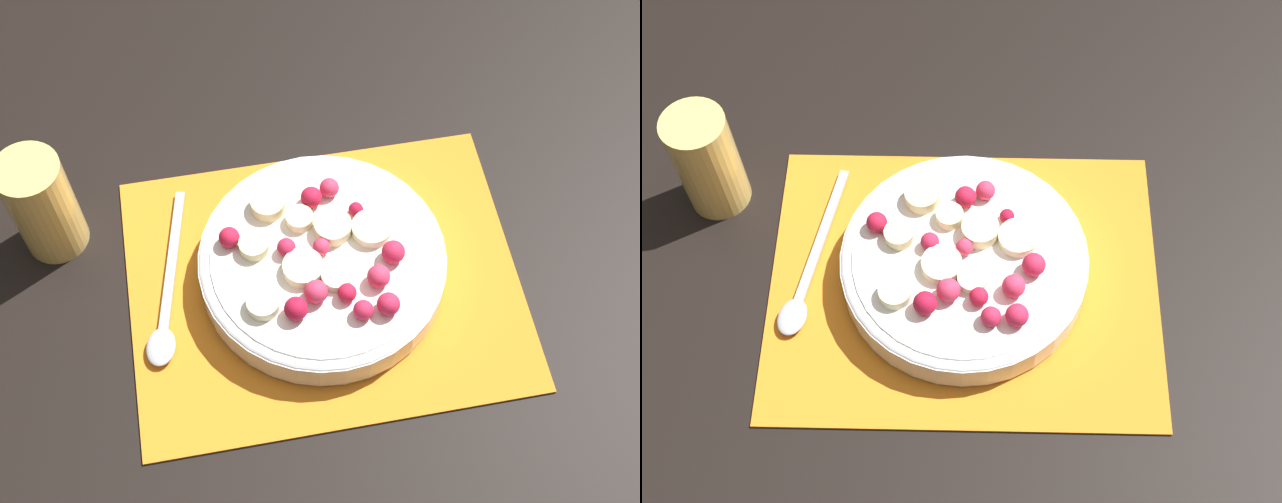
% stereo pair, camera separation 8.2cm
% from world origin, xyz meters
% --- Properties ---
extents(ground_plane, '(3.00, 3.00, 0.00)m').
position_xyz_m(ground_plane, '(0.00, 0.00, 0.00)').
color(ground_plane, black).
extents(placemat, '(0.37, 0.29, 0.01)m').
position_xyz_m(placemat, '(0.00, 0.00, 0.00)').
color(placemat, orange).
rests_on(placemat, ground_plane).
extents(fruit_bowl, '(0.23, 0.23, 0.06)m').
position_xyz_m(fruit_bowl, '(-0.00, 0.01, 0.03)').
color(fruit_bowl, white).
rests_on(fruit_bowl, placemat).
extents(spoon, '(0.06, 0.19, 0.01)m').
position_xyz_m(spoon, '(-0.15, -0.01, 0.01)').
color(spoon, '#B2B2B7').
rests_on(spoon, placemat).
extents(drinking_glass, '(0.06, 0.06, 0.12)m').
position_xyz_m(drinking_glass, '(-0.25, 0.10, 0.06)').
color(drinking_glass, '#F4CC66').
rests_on(drinking_glass, ground_plane).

